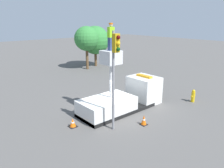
{
  "coord_description": "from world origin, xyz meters",
  "views": [
    {
      "loc": [
        -9.82,
        -10.91,
        6.42
      ],
      "look_at": [
        -1.28,
        -0.94,
        2.51
      ],
      "focal_mm": 35.0,
      "sensor_mm": 36.0,
      "label": 1
    }
  ],
  "objects_px": {
    "traffic_light_pole": "(115,63)",
    "tree_right_bg": "(95,40)",
    "traffic_cone_curbside": "(144,120)",
    "tree_left_bg": "(87,39)",
    "fire_hydrant": "(193,96)",
    "traffic_cone_rear": "(73,123)",
    "worker": "(111,37)",
    "bucket_truck": "(124,98)"
  },
  "relations": [
    {
      "from": "traffic_light_pole",
      "to": "tree_right_bg",
      "type": "relative_size",
      "value": 1.05
    },
    {
      "from": "traffic_cone_curbside",
      "to": "tree_left_bg",
      "type": "height_order",
      "value": "tree_left_bg"
    },
    {
      "from": "tree_left_bg",
      "to": "fire_hydrant",
      "type": "bearing_deg",
      "value": -91.66
    },
    {
      "from": "fire_hydrant",
      "to": "tree_right_bg",
      "type": "bearing_deg",
      "value": 81.41
    },
    {
      "from": "traffic_cone_curbside",
      "to": "traffic_cone_rear",
      "type": "bearing_deg",
      "value": 142.86
    },
    {
      "from": "tree_left_bg",
      "to": "traffic_cone_curbside",
      "type": "bearing_deg",
      "value": -112.43
    },
    {
      "from": "traffic_light_pole",
      "to": "traffic_cone_rear",
      "type": "distance_m",
      "value": 4.67
    },
    {
      "from": "tree_left_bg",
      "to": "traffic_cone_rear",
      "type": "bearing_deg",
      "value": -127.61
    },
    {
      "from": "traffic_cone_curbside",
      "to": "tree_left_bg",
      "type": "relative_size",
      "value": 0.12
    },
    {
      "from": "worker",
      "to": "traffic_cone_curbside",
      "type": "xyz_separation_m",
      "value": [
        0.42,
        -2.7,
        -5.03
      ]
    },
    {
      "from": "tree_left_bg",
      "to": "tree_right_bg",
      "type": "height_order",
      "value": "tree_left_bg"
    },
    {
      "from": "bucket_truck",
      "to": "traffic_light_pole",
      "type": "relative_size",
      "value": 1.14
    },
    {
      "from": "traffic_light_pole",
      "to": "tree_left_bg",
      "type": "height_order",
      "value": "traffic_light_pole"
    },
    {
      "from": "traffic_light_pole",
      "to": "fire_hydrant",
      "type": "xyz_separation_m",
      "value": [
        7.88,
        -0.59,
        -3.62
      ]
    },
    {
      "from": "bucket_truck",
      "to": "traffic_cone_curbside",
      "type": "xyz_separation_m",
      "value": [
        -0.79,
        -2.7,
        -0.57
      ]
    },
    {
      "from": "tree_right_bg",
      "to": "traffic_cone_rear",
      "type": "bearing_deg",
      "value": -130.97
    },
    {
      "from": "tree_right_bg",
      "to": "traffic_cone_curbside",
      "type": "bearing_deg",
      "value": -117.2
    },
    {
      "from": "traffic_light_pole",
      "to": "fire_hydrant",
      "type": "distance_m",
      "value": 8.69
    },
    {
      "from": "tree_left_bg",
      "to": "traffic_light_pole",
      "type": "bearing_deg",
      "value": -119.0
    },
    {
      "from": "bucket_truck",
      "to": "worker",
      "type": "bearing_deg",
      "value": 180.0
    },
    {
      "from": "traffic_light_pole",
      "to": "traffic_cone_curbside",
      "type": "bearing_deg",
      "value": -20.53
    },
    {
      "from": "traffic_cone_rear",
      "to": "traffic_light_pole",
      "type": "bearing_deg",
      "value": -49.48
    },
    {
      "from": "bucket_truck",
      "to": "fire_hydrant",
      "type": "height_order",
      "value": "bucket_truck"
    },
    {
      "from": "bucket_truck",
      "to": "traffic_cone_rear",
      "type": "distance_m",
      "value": 4.38
    },
    {
      "from": "worker",
      "to": "traffic_light_pole",
      "type": "xyz_separation_m",
      "value": [
        -1.42,
        -2.02,
        -1.22
      ]
    },
    {
      "from": "traffic_cone_rear",
      "to": "tree_right_bg",
      "type": "relative_size",
      "value": 0.1
    },
    {
      "from": "traffic_light_pole",
      "to": "traffic_cone_curbside",
      "type": "height_order",
      "value": "traffic_light_pole"
    },
    {
      "from": "traffic_cone_curbside",
      "to": "fire_hydrant",
      "type": "bearing_deg",
      "value": 0.92
    },
    {
      "from": "traffic_light_pole",
      "to": "tree_left_bg",
      "type": "xyz_separation_m",
      "value": [
        8.33,
        15.03,
        -0.13
      ]
    },
    {
      "from": "traffic_cone_curbside",
      "to": "tree_left_bg",
      "type": "distance_m",
      "value": 17.4
    },
    {
      "from": "traffic_cone_rear",
      "to": "traffic_cone_curbside",
      "type": "height_order",
      "value": "traffic_cone_curbside"
    },
    {
      "from": "traffic_light_pole",
      "to": "tree_left_bg",
      "type": "bearing_deg",
      "value": 61.0
    },
    {
      "from": "worker",
      "to": "tree_right_bg",
      "type": "height_order",
      "value": "worker"
    },
    {
      "from": "traffic_cone_curbside",
      "to": "worker",
      "type": "bearing_deg",
      "value": 98.86
    },
    {
      "from": "fire_hydrant",
      "to": "tree_left_bg",
      "type": "bearing_deg",
      "value": 88.34
    },
    {
      "from": "tree_right_bg",
      "to": "worker",
      "type": "bearing_deg",
      "value": -122.8
    },
    {
      "from": "worker",
      "to": "traffic_light_pole",
      "type": "distance_m",
      "value": 2.75
    },
    {
      "from": "traffic_light_pole",
      "to": "traffic_cone_curbside",
      "type": "xyz_separation_m",
      "value": [
        1.84,
        -0.69,
        -3.81
      ]
    },
    {
      "from": "tree_left_bg",
      "to": "tree_right_bg",
      "type": "relative_size",
      "value": 1.01
    },
    {
      "from": "traffic_cone_rear",
      "to": "traffic_cone_curbside",
      "type": "xyz_separation_m",
      "value": [
        3.55,
        -2.69,
        0.05
      ]
    },
    {
      "from": "fire_hydrant",
      "to": "tree_left_bg",
      "type": "relative_size",
      "value": 0.18
    },
    {
      "from": "fire_hydrant",
      "to": "traffic_light_pole",
      "type": "bearing_deg",
      "value": 175.7
    }
  ]
}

